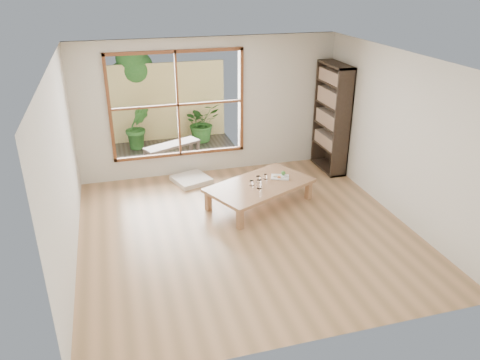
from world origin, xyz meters
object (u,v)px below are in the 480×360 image
at_px(food_tray, 281,176).
at_px(garden_bench, 172,147).
at_px(bookshelf, 332,118).
at_px(low_table, 260,186).

bearing_deg(food_tray, garden_bench, 148.00).
height_order(bookshelf, garden_bench, bookshelf).
xyz_separation_m(bookshelf, garden_bench, (-2.98, 1.19, -0.71)).
relative_size(low_table, bookshelf, 0.96).
bearing_deg(bookshelf, food_tray, -144.95).
xyz_separation_m(low_table, food_tray, (0.43, 0.16, 0.07)).
relative_size(low_table, food_tray, 5.45).
bearing_deg(bookshelf, low_table, -148.05).
bearing_deg(garden_bench, bookshelf, -46.26).
bearing_deg(bookshelf, garden_bench, 158.18).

